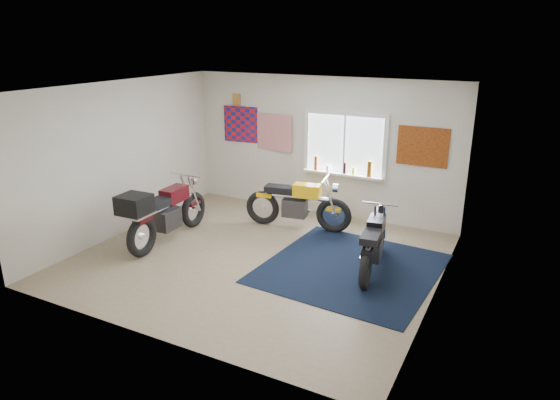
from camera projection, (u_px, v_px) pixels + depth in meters
The scene contains 10 objects.
ground at pixel (258, 258), 8.05m from camera, with size 5.50×5.50×0.00m, color #9E896B.
room_shell at pixel (257, 159), 7.53m from camera, with size 5.50×5.50×5.50m.
navy_rug at pixel (351, 268), 7.70m from camera, with size 2.50×2.60×0.01m, color black.
window_assembly at pixel (345, 149), 9.48m from camera, with size 1.66×0.17×1.26m.
oil_bottles at pixel (347, 167), 9.49m from camera, with size 1.17×0.09×0.30m.
flag_display at pixel (236, 100), 10.29m from camera, with size 1.60×0.10×1.17m.
triumph_poster at pixel (423, 147), 8.80m from camera, with size 0.90×0.03×0.70m, color #A54C14.
yellow_triumph at pixel (297, 205), 9.18m from camera, with size 2.02×0.62×1.02m.
black_chrome_bike at pixel (373, 245), 7.53m from camera, with size 0.56×1.82×0.94m.
maroon_tourer at pixel (162, 213), 8.45m from camera, with size 0.64×2.12×1.08m.
Camera 1 is at (3.67, -6.36, 3.44)m, focal length 32.00 mm.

